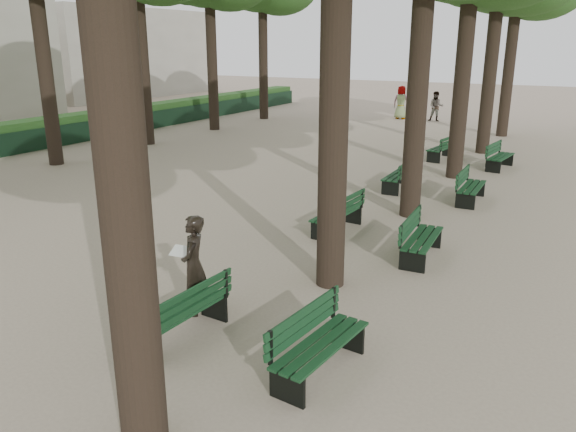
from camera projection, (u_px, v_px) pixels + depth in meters
The scene contains 15 objects.
ground at pixel (162, 334), 8.73m from camera, with size 120.00×120.00×0.00m, color tan.
bench_left_0 at pixel (181, 323), 8.52m from camera, with size 0.68×1.83×0.92m.
bench_left_1 at pixel (337, 221), 13.40m from camera, with size 0.69×1.83×0.92m.
bench_left_2 at pixel (398, 181), 17.26m from camera, with size 0.61×1.81×0.92m.
bench_left_3 at pixel (441, 153), 21.71m from camera, with size 0.80×1.86×0.92m.
bench_right_0 at pixel (320, 356), 7.61m from camera, with size 0.76×1.85×0.92m.
bench_right_1 at pixel (421, 246), 11.72m from camera, with size 0.67×1.83×0.92m.
bench_right_2 at pixel (471, 193), 15.89m from camera, with size 0.61×1.81×0.92m.
bench_right_3 at pixel (500, 161), 20.09m from camera, with size 0.79×1.86×0.92m.
man_with_map at pixel (194, 265), 9.19m from camera, with size 0.72×0.76×1.70m.
pedestrian_d at pixel (401, 102), 33.10m from camera, with size 0.94×0.39×1.93m, color #262628.
pedestrian_a at pixel (436, 106), 32.13m from camera, with size 0.82×0.34×1.69m, color #262628.
fence at pixel (65, 135), 24.70m from camera, with size 0.08×42.00×0.90m, color black.
hedge at pixel (54, 130), 24.98m from camera, with size 1.20×42.00×1.20m, color #1D4518.
building_far at pixel (96, 53), 47.98m from camera, with size 12.00×16.00×7.00m, color #B7B2A3.
Camera 1 is at (5.48, -5.89, 4.34)m, focal length 35.00 mm.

